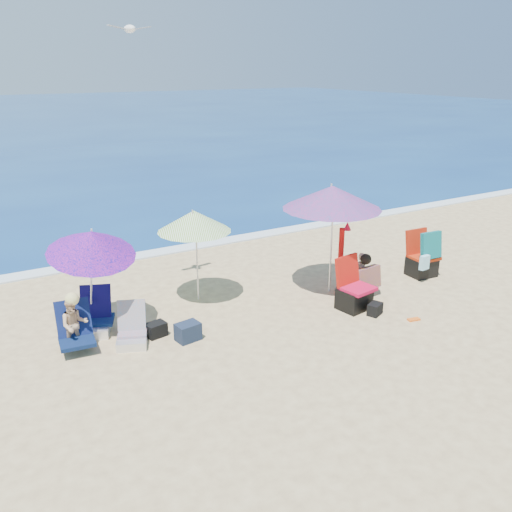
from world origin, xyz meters
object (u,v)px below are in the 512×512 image
umbrella_striped (194,221)px  furled_umbrella (342,253)px  umbrella_turquoise (332,197)px  person_left (74,324)px  person_center (363,275)px  seagull (130,29)px  camp_chair_left (353,294)px  chair_navy (95,321)px  camp_chair_right (423,260)px  umbrella_blue (92,243)px  chair_rainbow (132,334)px

umbrella_striped → furled_umbrella: (2.79, -0.97, -0.83)m
umbrella_turquoise → person_left: umbrella_turquoise is taller
umbrella_striped → person_center: (2.97, -1.44, -1.19)m
person_left → seagull: bearing=36.9°
umbrella_turquoise → camp_chair_left: bearing=-97.4°
chair_navy → seagull: 4.99m
umbrella_striped → furled_umbrella: bearing=-19.2°
furled_umbrella → camp_chair_right: furled_umbrella is taller
umbrella_striped → seagull: size_ratio=2.43×
furled_umbrella → person_center: (0.18, -0.47, -0.36)m
umbrella_blue → chair_rainbow: bearing=-61.9°
person_left → camp_chair_left: bearing=-11.7°
umbrella_turquoise → umbrella_blue: 4.60m
camp_chair_right → person_center: 1.87m
chair_rainbow → camp_chair_left: 4.16m
umbrella_blue → camp_chair_right: bearing=-7.3°
umbrella_striped → umbrella_blue: 2.05m
camp_chair_right → person_center: camp_chair_right is taller
umbrella_turquoise → seagull: size_ratio=3.25×
furled_umbrella → person_center: bearing=-69.2°
umbrella_blue → person_left: size_ratio=1.99×
person_center → person_left: 5.52m
umbrella_blue → furled_umbrella: 4.91m
camp_chair_left → person_center: size_ratio=1.11×
chair_rainbow → furled_umbrella: bearing=1.0°
camp_chair_left → person_left: 5.05m
chair_rainbow → umbrella_turquoise: bearing=2.2°
camp_chair_left → umbrella_blue: bearing=162.1°
seagull → person_left: bearing=-143.1°
chair_navy → furled_umbrella: bearing=-7.7°
umbrella_striped → camp_chair_left: umbrella_striped is taller
chair_rainbow → seagull: bearing=61.3°
camp_chair_right → person_left: bearing=176.4°
furled_umbrella → chair_rainbow: bearing=-179.0°
furled_umbrella → person_left: (-5.31, 0.17, -0.34)m
person_center → chair_rainbow: bearing=175.2°
chair_navy → person_center: size_ratio=0.97×
umbrella_turquoise → umbrella_striped: (-2.55, 0.89, -0.33)m
chair_navy → camp_chair_right: camp_chair_right is taller
camp_chair_right → umbrella_turquoise: bearing=170.7°
chair_rainbow → person_left: person_left is taller
person_center → person_left: person_left is taller
umbrella_turquoise → camp_chair_left: 1.91m
umbrella_blue → camp_chair_left: umbrella_blue is taller
umbrella_blue → camp_chair_left: bearing=-17.9°
camp_chair_left → furled_umbrella: bearing=66.6°
umbrella_turquoise → umbrella_striped: size_ratio=1.34×
umbrella_blue → person_center: (4.98, -1.05, -1.20)m
chair_rainbow → camp_chair_right: (6.49, -0.21, 0.20)m
person_left → seagull: size_ratio=1.31×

